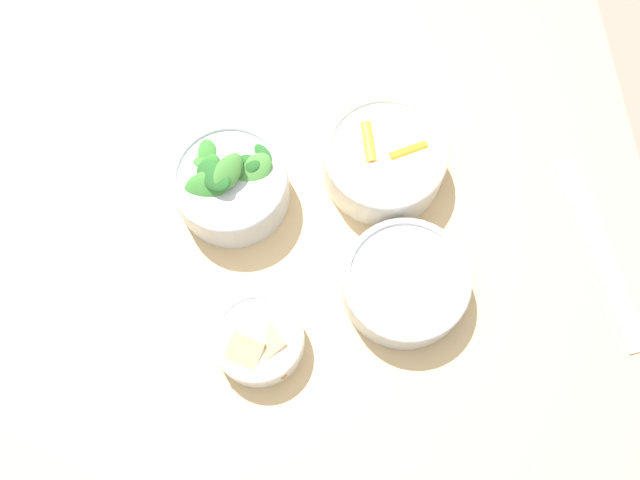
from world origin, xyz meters
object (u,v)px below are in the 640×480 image
bowl_carrots (384,160)px  ruler (599,253)px  bowl_cookies (258,340)px  bowl_beans_hotdog (405,284)px  bowl_greens (230,184)px

bowl_carrots → ruler: (0.15, 0.27, -0.03)m
bowl_carrots → bowl_cookies: bowl_carrots is taller
bowl_carrots → bowl_beans_hotdog: 0.17m
bowl_carrots → bowl_cookies: (0.22, -0.18, -0.01)m
bowl_cookies → bowl_greens: bearing=-174.3°
bowl_greens → ruler: size_ratio=0.56×
bowl_carrots → ruler: bowl_carrots is taller
bowl_greens → bowl_beans_hotdog: 0.26m
bowl_greens → bowl_cookies: 0.21m
bowl_greens → bowl_beans_hotdog: bearing=54.0°
bowl_beans_hotdog → ruler: bowl_beans_hotdog is taller
bowl_carrots → bowl_beans_hotdog: bearing=2.0°
bowl_greens → bowl_cookies: bearing=5.7°
bowl_greens → bowl_cookies: (0.20, 0.02, -0.01)m
bowl_beans_hotdog → ruler: bearing=94.9°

